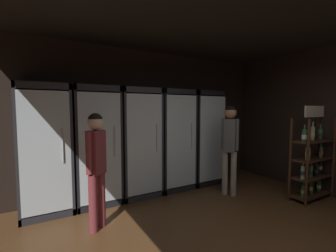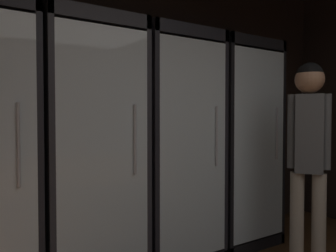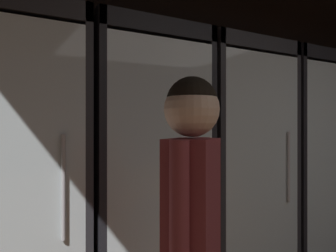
% 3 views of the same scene
% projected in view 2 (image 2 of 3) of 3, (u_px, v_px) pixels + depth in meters
% --- Properties ---
extents(wall_back, '(6.00, 0.06, 2.80)m').
position_uv_depth(wall_back, '(126.00, 102.00, 3.12)').
color(wall_back, black).
rests_on(wall_back, ground).
extents(cooler_center, '(0.74, 0.64, 2.01)m').
position_uv_depth(cooler_center, '(87.00, 153.00, 2.60)').
color(cooler_center, '#2B2B30').
rests_on(cooler_center, ground).
extents(cooler_right, '(0.74, 0.64, 2.01)m').
position_uv_depth(cooler_right, '(170.00, 149.00, 3.03)').
color(cooler_right, black).
rests_on(cooler_right, ground).
extents(cooler_far_right, '(0.74, 0.64, 2.01)m').
position_uv_depth(cooler_far_right, '(233.00, 145.00, 3.46)').
color(cooler_far_right, black).
rests_on(cooler_far_right, ground).
extents(shopper_far, '(0.25, 0.27, 1.70)m').
position_uv_depth(shopper_far, '(309.00, 143.00, 2.68)').
color(shopper_far, gray).
rests_on(shopper_far, ground).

